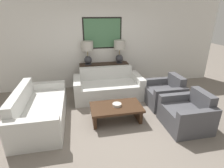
{
  "coord_description": "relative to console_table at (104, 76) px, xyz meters",
  "views": [
    {
      "loc": [
        -0.79,
        -3.0,
        2.27
      ],
      "look_at": [
        -0.01,
        0.9,
        0.65
      ],
      "focal_mm": 28.0,
      "sensor_mm": 36.0,
      "label": 1
    }
  ],
  "objects": [
    {
      "name": "couch_by_side",
      "position": [
        -1.69,
        -1.68,
        -0.12
      ],
      "size": [
        0.94,
        1.9,
        0.81
      ],
      "color": "silver",
      "rests_on": "ground_plane"
    },
    {
      "name": "decorative_bowl",
      "position": [
        -0.02,
        -1.91,
        -0.01
      ],
      "size": [
        0.2,
        0.2,
        0.05
      ],
      "color": "beige",
      "rests_on": "coffee_table"
    },
    {
      "name": "console_table",
      "position": [
        0.0,
        0.0,
        0.0
      ],
      "size": [
        1.52,
        0.37,
        0.81
      ],
      "color": "#332319",
      "rests_on": "ground_plane"
    },
    {
      "name": "table_lamp_right",
      "position": [
        0.49,
        0.0,
        0.84
      ],
      "size": [
        0.35,
        0.35,
        0.7
      ],
      "color": "#333338",
      "rests_on": "console_table"
    },
    {
      "name": "armchair_near_back_wall",
      "position": [
        1.38,
        -1.41,
        -0.12
      ],
      "size": [
        0.85,
        0.89,
        0.78
      ],
      "color": "#4C4C51",
      "rests_on": "ground_plane"
    },
    {
      "name": "coffee_table",
      "position": [
        -0.04,
        -1.92,
        -0.14
      ],
      "size": [
        1.13,
        0.66,
        0.36
      ],
      "color": "#3D2616",
      "rests_on": "ground_plane"
    },
    {
      "name": "armchair_near_camera",
      "position": [
        1.38,
        -2.43,
        -0.12
      ],
      "size": [
        0.85,
        0.89,
        0.78
      ],
      "color": "#4C4C51",
      "rests_on": "ground_plane"
    },
    {
      "name": "couch_by_back_wall",
      "position": [
        0.0,
        -0.69,
        -0.12
      ],
      "size": [
        1.9,
        0.94,
        0.81
      ],
      "color": "silver",
      "rests_on": "ground_plane"
    },
    {
      "name": "ground_plane",
      "position": [
        0.0,
        -2.22,
        -0.4
      ],
      "size": [
        20.0,
        20.0,
        0.0
      ],
      "primitive_type": "plane",
      "color": "slate"
    },
    {
      "name": "table_lamp_left",
      "position": [
        -0.49,
        0.0,
        0.84
      ],
      "size": [
        0.35,
        0.35,
        0.7
      ],
      "color": "#333338",
      "rests_on": "console_table"
    },
    {
      "name": "back_wall",
      "position": [
        0.0,
        0.27,
        0.93
      ],
      "size": [
        7.73,
        0.12,
        2.65
      ],
      "color": "silver",
      "rests_on": "ground_plane"
    }
  ]
}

